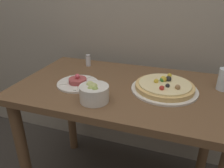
% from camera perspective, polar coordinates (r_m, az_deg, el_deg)
% --- Properties ---
extents(dining_table, '(1.09, 0.65, 0.75)m').
position_cam_1_polar(dining_table, '(1.19, 2.83, -6.01)').
color(dining_table, brown).
rests_on(dining_table, ground_plane).
extents(pizza_plate, '(0.32, 0.32, 0.07)m').
position_cam_1_polar(pizza_plate, '(1.10, 13.54, -0.73)').
color(pizza_plate, silver).
rests_on(pizza_plate, dining_table).
extents(tartare_plate, '(0.22, 0.22, 0.06)m').
position_cam_1_polar(tartare_plate, '(1.15, -8.92, 0.40)').
color(tartare_plate, silver).
rests_on(tartare_plate, dining_table).
extents(small_bowl, '(0.13, 0.13, 0.09)m').
position_cam_1_polar(small_bowl, '(0.97, -4.72, -2.30)').
color(small_bowl, silver).
rests_on(small_bowl, dining_table).
extents(salt_shaker, '(0.03, 0.03, 0.07)m').
position_cam_1_polar(salt_shaker, '(1.40, -6.25, 6.15)').
color(salt_shaker, silver).
rests_on(salt_shaker, dining_table).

